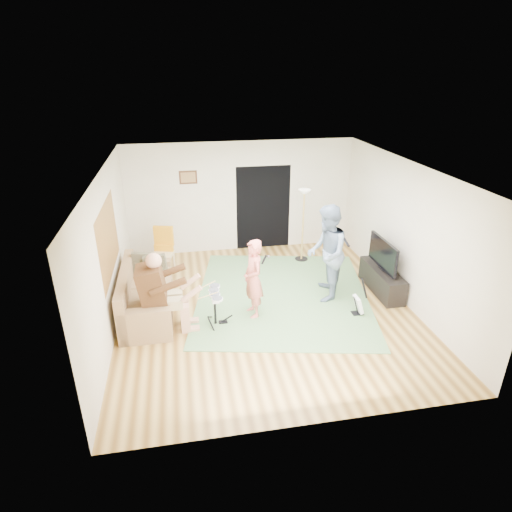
{
  "coord_description": "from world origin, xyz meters",
  "views": [
    {
      "loc": [
        -1.46,
        -7.01,
        4.3
      ],
      "look_at": [
        -0.13,
        0.3,
        0.98
      ],
      "focal_mm": 30.0,
      "sensor_mm": 36.0,
      "label": 1
    }
  ],
  "objects_px": {
    "guitarist": "(326,253)",
    "tv_cabinet": "(382,280)",
    "guitar_spare": "(359,304)",
    "singer": "(253,279)",
    "sofa": "(143,299)",
    "drum_kit": "(215,310)",
    "torchiere_lamp": "(304,213)",
    "television": "(383,254)",
    "dining_chair": "(163,258)"
  },
  "relations": [
    {
      "from": "drum_kit",
      "to": "guitar_spare",
      "type": "height_order",
      "value": "guitar_spare"
    },
    {
      "from": "guitarist",
      "to": "dining_chair",
      "type": "xyz_separation_m",
      "value": [
        -3.19,
        1.67,
        -0.58
      ]
    },
    {
      "from": "guitarist",
      "to": "dining_chair",
      "type": "height_order",
      "value": "guitarist"
    },
    {
      "from": "drum_kit",
      "to": "dining_chair",
      "type": "relative_size",
      "value": 0.64
    },
    {
      "from": "sofa",
      "to": "guitar_spare",
      "type": "bearing_deg",
      "value": -11.36
    },
    {
      "from": "guitar_spare",
      "to": "dining_chair",
      "type": "height_order",
      "value": "dining_chair"
    },
    {
      "from": "guitar_spare",
      "to": "singer",
      "type": "bearing_deg",
      "value": 169.86
    },
    {
      "from": "drum_kit",
      "to": "television",
      "type": "height_order",
      "value": "television"
    },
    {
      "from": "guitar_spare",
      "to": "tv_cabinet",
      "type": "bearing_deg",
      "value": 43.14
    },
    {
      "from": "singer",
      "to": "torchiere_lamp",
      "type": "xyz_separation_m",
      "value": [
        1.58,
        2.24,
        0.44
      ]
    },
    {
      "from": "drum_kit",
      "to": "tv_cabinet",
      "type": "distance_m",
      "value": 3.56
    },
    {
      "from": "sofa",
      "to": "singer",
      "type": "distance_m",
      "value": 2.13
    },
    {
      "from": "drum_kit",
      "to": "guitarist",
      "type": "xyz_separation_m",
      "value": [
        2.25,
        0.61,
        0.66
      ]
    },
    {
      "from": "singer",
      "to": "tv_cabinet",
      "type": "relative_size",
      "value": 1.07
    },
    {
      "from": "guitar_spare",
      "to": "television",
      "type": "bearing_deg",
      "value": 44.92
    },
    {
      "from": "singer",
      "to": "guitar_spare",
      "type": "distance_m",
      "value": 2.04
    },
    {
      "from": "sofa",
      "to": "drum_kit",
      "type": "distance_m",
      "value": 1.45
    },
    {
      "from": "sofa",
      "to": "torchiere_lamp",
      "type": "relative_size",
      "value": 1.25
    },
    {
      "from": "singer",
      "to": "guitarist",
      "type": "xyz_separation_m",
      "value": [
        1.52,
        0.41,
        0.21
      ]
    },
    {
      "from": "sofa",
      "to": "drum_kit",
      "type": "height_order",
      "value": "sofa"
    },
    {
      "from": "drum_kit",
      "to": "dining_chair",
      "type": "distance_m",
      "value": 2.47
    },
    {
      "from": "guitar_spare",
      "to": "torchiere_lamp",
      "type": "relative_size",
      "value": 0.43
    },
    {
      "from": "television",
      "to": "guitarist",
      "type": "bearing_deg",
      "value": -179.04
    },
    {
      "from": "drum_kit",
      "to": "television",
      "type": "relative_size",
      "value": 0.61
    },
    {
      "from": "drum_kit",
      "to": "singer",
      "type": "height_order",
      "value": "singer"
    },
    {
      "from": "sofa",
      "to": "tv_cabinet",
      "type": "xyz_separation_m",
      "value": [
        4.8,
        -0.02,
        -0.04
      ]
    },
    {
      "from": "sofa",
      "to": "torchiere_lamp",
      "type": "xyz_separation_m",
      "value": [
        3.6,
        1.79,
        0.9
      ]
    },
    {
      "from": "torchiere_lamp",
      "to": "tv_cabinet",
      "type": "height_order",
      "value": "torchiere_lamp"
    },
    {
      "from": "sofa",
      "to": "tv_cabinet",
      "type": "bearing_deg",
      "value": -0.25
    },
    {
      "from": "torchiere_lamp",
      "to": "tv_cabinet",
      "type": "relative_size",
      "value": 1.24
    },
    {
      "from": "singer",
      "to": "torchiere_lamp",
      "type": "height_order",
      "value": "torchiere_lamp"
    },
    {
      "from": "sofa",
      "to": "drum_kit",
      "type": "xyz_separation_m",
      "value": [
        1.3,
        -0.65,
        0.01
      ]
    },
    {
      "from": "dining_chair",
      "to": "television",
      "type": "height_order",
      "value": "television"
    },
    {
      "from": "tv_cabinet",
      "to": "dining_chair",
      "type": "bearing_deg",
      "value": 159.63
    },
    {
      "from": "guitarist",
      "to": "tv_cabinet",
      "type": "height_order",
      "value": "guitarist"
    },
    {
      "from": "guitarist",
      "to": "guitar_spare",
      "type": "height_order",
      "value": "guitarist"
    },
    {
      "from": "dining_chair",
      "to": "singer",
      "type": "bearing_deg",
      "value": -36.39
    },
    {
      "from": "sofa",
      "to": "television",
      "type": "distance_m",
      "value": 4.78
    },
    {
      "from": "sofa",
      "to": "dining_chair",
      "type": "height_order",
      "value": "dining_chair"
    },
    {
      "from": "guitar_spare",
      "to": "television",
      "type": "height_order",
      "value": "television"
    },
    {
      "from": "singer",
      "to": "drum_kit",
      "type": "bearing_deg",
      "value": -84.7
    },
    {
      "from": "sofa",
      "to": "torchiere_lamp",
      "type": "distance_m",
      "value": 4.12
    },
    {
      "from": "guitar_spare",
      "to": "tv_cabinet",
      "type": "height_order",
      "value": "guitar_spare"
    },
    {
      "from": "guitar_spare",
      "to": "dining_chair",
      "type": "distance_m",
      "value": 4.36
    },
    {
      "from": "singer",
      "to": "guitar_spare",
      "type": "height_order",
      "value": "singer"
    },
    {
      "from": "guitar_spare",
      "to": "drum_kit",
      "type": "bearing_deg",
      "value": 176.85
    },
    {
      "from": "guitarist",
      "to": "torchiere_lamp",
      "type": "bearing_deg",
      "value": -164.88
    },
    {
      "from": "drum_kit",
      "to": "tv_cabinet",
      "type": "relative_size",
      "value": 0.49
    },
    {
      "from": "guitarist",
      "to": "dining_chair",
      "type": "distance_m",
      "value": 3.65
    },
    {
      "from": "tv_cabinet",
      "to": "guitarist",
      "type": "bearing_deg",
      "value": -179.08
    }
  ]
}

